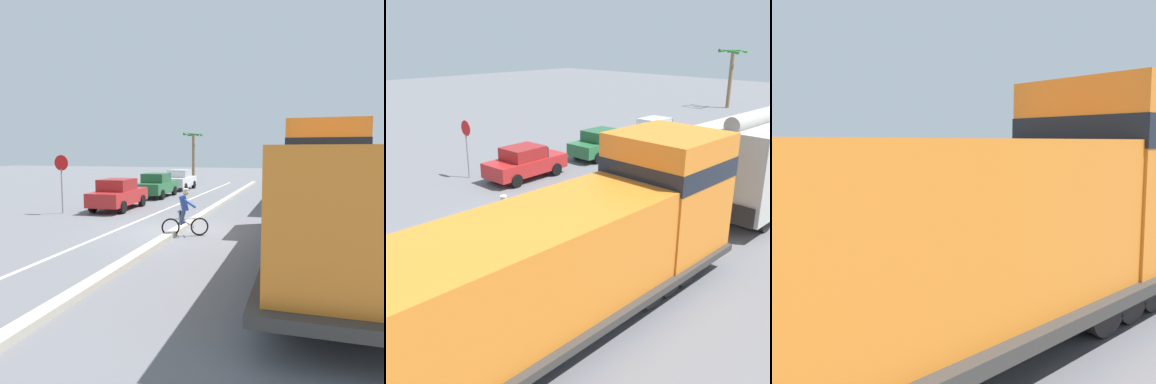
{
  "view_description": "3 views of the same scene",
  "coord_description": "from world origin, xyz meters",
  "views": [
    {
      "loc": [
        4.42,
        -13.4,
        2.99
      ],
      "look_at": [
        0.39,
        0.45,
        1.47
      ],
      "focal_mm": 35.0,
      "sensor_mm": 36.0,
      "label": 1
    },
    {
      "loc": [
        12.2,
        -8.89,
        6.79
      ],
      "look_at": [
        2.48,
        0.81,
        1.95
      ],
      "focal_mm": 42.0,
      "sensor_mm": 36.0,
      "label": 2
    },
    {
      "loc": [
        9.92,
        -6.59,
        3.07
      ],
      "look_at": [
        -3.9,
        6.0,
        0.96
      ],
      "focal_mm": 42.0,
      "sensor_mm": 36.0,
      "label": 3
    }
  ],
  "objects": [
    {
      "name": "palm_tree_near",
      "position": [
        -8.8,
        32.78,
        4.03
      ],
      "size": [
        2.38,
        2.29,
        5.63
      ],
      "color": "#846647",
      "rests_on": "ground"
    },
    {
      "name": "parked_car_red",
      "position": [
        -4.82,
        4.4,
        0.82
      ],
      "size": [
        1.97,
        4.27,
        1.62
      ],
      "color": "red",
      "rests_on": "ground"
    },
    {
      "name": "parked_car_white",
      "position": [
        -4.99,
        15.45,
        0.82
      ],
      "size": [
        1.89,
        4.23,
        1.62
      ],
      "color": "silver",
      "rests_on": "ground"
    },
    {
      "name": "cyclist",
      "position": [
        0.46,
        -0.75,
        0.82
      ],
      "size": [
        1.59,
        0.78,
        1.71
      ],
      "color": "black",
      "rests_on": "ground"
    },
    {
      "name": "median_curb",
      "position": [
        0.0,
        6.0,
        0.08
      ],
      "size": [
        0.36,
        36.0,
        0.16
      ],
      "primitive_type": "cube",
      "color": "#B2AD9E",
      "rests_on": "ground"
    },
    {
      "name": "stop_sign",
      "position": [
        -6.86,
        2.44,
        2.02
      ],
      "size": [
        0.76,
        0.08,
        2.88
      ],
      "color": "gray",
      "rests_on": "ground"
    },
    {
      "name": "locomotive",
      "position": [
        5.27,
        -1.89,
        1.8
      ],
      "size": [
        3.1,
        11.61,
        4.2
      ],
      "color": "orange",
      "rests_on": "ground"
    },
    {
      "name": "lane_stripe",
      "position": [
        -2.4,
        6.0,
        0.0
      ],
      "size": [
        0.14,
        36.0,
        0.01
      ],
      "primitive_type": "cube",
      "color": "silver",
      "rests_on": "ground"
    },
    {
      "name": "parked_car_green",
      "position": [
        -4.9,
        10.15,
        0.82
      ],
      "size": [
        1.91,
        4.24,
        1.62
      ],
      "color": "#286B3D",
      "rests_on": "ground"
    },
    {
      "name": "ground_plane",
      "position": [
        0.0,
        0.0,
        0.0
      ],
      "size": [
        120.0,
        120.0,
        0.0
      ],
      "primitive_type": "plane",
      "color": "slate"
    }
  ]
}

